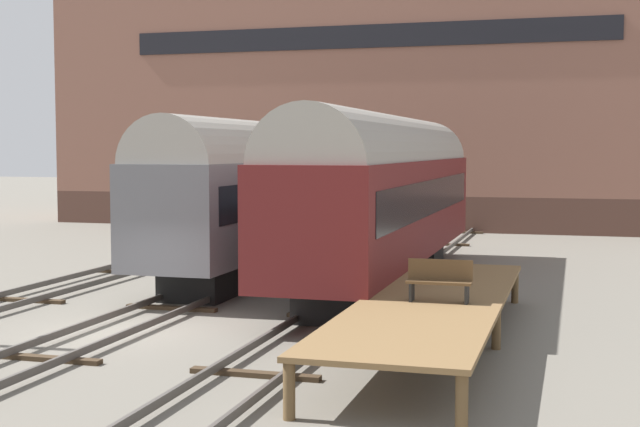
{
  "coord_description": "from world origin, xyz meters",
  "views": [
    {
      "loc": [
        10.43,
        -18.7,
        4.35
      ],
      "look_at": [
        2.3,
        9.48,
        2.2
      ],
      "focal_mm": 50.0,
      "sensor_mm": 36.0,
      "label": 1
    }
  ],
  "objects": [
    {
      "name": "warehouse_building",
      "position": [
        -0.47,
        32.58,
        9.29
      ],
      "size": [
        37.02,
        10.6,
        18.57
      ],
      "color": "#4F342A",
      "rests_on": "ground"
    },
    {
      "name": "track_right",
      "position": [
        4.61,
        0.0,
        0.14
      ],
      "size": [
        2.6,
        60.0,
        0.26
      ],
      "color": "#4C4742",
      "rests_on": "ground"
    },
    {
      "name": "track_middle",
      "position": [
        0.0,
        0.0,
        0.14
      ],
      "size": [
        2.6,
        60.0,
        0.26
      ],
      "color": "#4C4742",
      "rests_on": "ground"
    },
    {
      "name": "train_car_maroon",
      "position": [
        4.61,
        8.84,
        3.08
      ],
      "size": [
        3.07,
        17.62,
        5.41
      ],
      "color": "black",
      "rests_on": "ground"
    },
    {
      "name": "ground_plane",
      "position": [
        0.0,
        0.0,
        0.0
      ],
      "size": [
        200.0,
        200.0,
        0.0
      ],
      "primitive_type": "plane",
      "color": "#6B665B"
    },
    {
      "name": "station_platform",
      "position": [
        7.45,
        0.64,
        0.97
      ],
      "size": [
        3.05,
        12.35,
        1.05
      ],
      "color": "brown",
      "rests_on": "ground"
    },
    {
      "name": "train_car_grey",
      "position": [
        0.0,
        10.12,
        3.02
      ],
      "size": [
        2.87,
        15.57,
        5.28
      ],
      "color": "black",
      "rests_on": "ground"
    },
    {
      "name": "bench",
      "position": [
        7.64,
        0.27,
        1.53
      ],
      "size": [
        1.4,
        0.4,
        0.91
      ],
      "color": "brown",
      "rests_on": "station_platform"
    }
  ]
}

